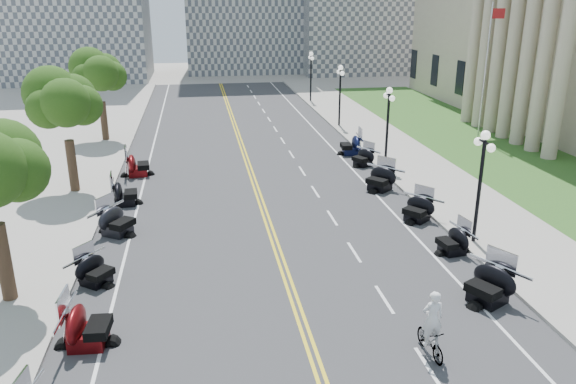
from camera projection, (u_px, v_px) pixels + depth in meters
name	position (u px, v px, depth m)	size (l,w,h in m)	color
ground	(297.00, 307.00, 19.67)	(160.00, 160.00, 0.00)	gray
road	(263.00, 207.00, 28.99)	(16.00, 90.00, 0.01)	#333335
centerline_yellow_a	(261.00, 207.00, 28.97)	(0.12, 90.00, 0.00)	yellow
centerline_yellow_b	(265.00, 207.00, 29.01)	(0.12, 90.00, 0.00)	yellow
edge_line_north	(382.00, 200.00, 29.96)	(0.12, 90.00, 0.00)	white
edge_line_south	(136.00, 215.00, 28.01)	(0.12, 90.00, 0.00)	white
lane_dash_5	(428.00, 368.00, 16.42)	(0.12, 2.00, 0.00)	white
lane_dash_6	(384.00, 299.00, 20.15)	(0.12, 2.00, 0.00)	white
lane_dash_7	(354.00, 252.00, 23.88)	(0.12, 2.00, 0.00)	white
lane_dash_8	(332.00, 218.00, 27.61)	(0.12, 2.00, 0.00)	white
lane_dash_9	(315.00, 192.00, 31.34)	(0.12, 2.00, 0.00)	white
lane_dash_10	(302.00, 171.00, 35.07)	(0.12, 2.00, 0.00)	white
lane_dash_11	(291.00, 154.00, 38.80)	(0.12, 2.00, 0.00)	white
lane_dash_12	(283.00, 141.00, 42.53)	(0.12, 2.00, 0.00)	white
lane_dash_13	(275.00, 129.00, 46.26)	(0.12, 2.00, 0.00)	white
lane_dash_14	(269.00, 119.00, 49.99)	(0.12, 2.00, 0.00)	white
lane_dash_15	(264.00, 111.00, 53.72)	(0.12, 2.00, 0.00)	white
lane_dash_16	(259.00, 104.00, 57.45)	(0.12, 2.00, 0.00)	white
lane_dash_17	(255.00, 97.00, 61.18)	(0.12, 2.00, 0.00)	white
lane_dash_18	(251.00, 91.00, 64.91)	(0.12, 2.00, 0.00)	white
lane_dash_19	(248.00, 86.00, 68.64)	(0.12, 2.00, 0.00)	white
sidewalk_north	(454.00, 195.00, 30.57)	(5.00, 90.00, 0.15)	#9E9991
sidewalk_south	(49.00, 218.00, 27.37)	(5.00, 90.00, 0.15)	#9E9991
lawn	(498.00, 153.00, 39.10)	(9.00, 60.00, 0.10)	#356023
street_lamp_2	(479.00, 188.00, 23.85)	(0.50, 1.20, 4.90)	black
street_lamp_3	(387.00, 127.00, 35.04)	(0.50, 1.20, 4.90)	black
street_lamp_4	(340.00, 96.00, 46.23)	(0.50, 1.20, 4.90)	black
street_lamp_5	(311.00, 77.00, 57.42)	(0.50, 1.20, 4.90)	black
flagpole	(485.00, 73.00, 41.28)	(1.10, 0.20, 10.00)	silver
tree_3	(65.00, 108.00, 29.64)	(4.80, 4.80, 9.20)	#235619
tree_4	(99.00, 78.00, 40.83)	(4.80, 4.80, 9.20)	#235619
motorcycle_n_5	(489.00, 283.00, 19.76)	(2.14, 2.14, 1.50)	black
motorcycle_n_6	(453.00, 240.00, 23.62)	(1.77, 1.77, 1.24)	black
motorcycle_n_7	(418.00, 208.00, 27.09)	(1.90, 1.90, 1.33)	black
motorcycle_n_8	(380.00, 178.00, 31.40)	(2.09, 2.09, 1.46)	black
motorcycle_n_9	(363.00, 157.00, 35.96)	(1.78, 1.78, 1.25)	black
motorcycle_n_10	(351.00, 144.00, 38.56)	(2.15, 2.15, 1.51)	black
motorcycle_s_5	(87.00, 324.00, 17.29)	(2.13, 2.13, 1.49)	#590A0C
motorcycle_s_6	(95.00, 269.00, 21.06)	(1.77, 1.77, 1.24)	black
motorcycle_s_7	(117.00, 220.00, 25.46)	(2.07, 2.07, 1.45)	black
motorcycle_s_8	(124.00, 192.00, 29.15)	(2.03, 2.03, 1.42)	black
motorcycle_s_9	(137.00, 164.00, 33.96)	(2.17, 2.17, 1.52)	#590A0C
bicycle	(430.00, 341.00, 16.88)	(0.45, 1.61, 0.97)	#A51414
cyclist_rider	(434.00, 300.00, 16.42)	(0.66, 0.43, 1.81)	white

